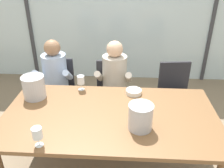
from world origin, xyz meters
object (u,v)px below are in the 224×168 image
object	(u,v)px
dining_table	(110,120)
wine_glass_near_bucket	(37,134)
chair_center	(175,90)
person_beige_jumper	(114,81)
ice_bucket_primary	(141,116)
wine_glass_by_left_taster	(81,80)
chair_near_curtain	(58,86)
tasting_bowl	(134,92)
person_pale_blue_shirt	(55,79)
chair_left_of_center	(112,88)
ice_bucket_secondary	(34,87)

from	to	relation	value
dining_table	wine_glass_near_bucket	size ratio (longest dim) A/B	12.11
chair_center	person_beige_jumper	xyz separation A→B (m)	(-0.83, -0.12, 0.17)
ice_bucket_primary	wine_glass_by_left_taster	bearing A→B (deg)	134.04
chair_center	person_beige_jumper	size ratio (longest dim) A/B	0.74
chair_near_curtain	tasting_bowl	xyz separation A→B (m)	(1.04, -0.56, 0.26)
chair_near_curtain	ice_bucket_primary	xyz separation A→B (m)	(1.08, -1.17, 0.36)
chair_near_curtain	person_beige_jumper	bearing A→B (deg)	-11.52
chair_near_curtain	chair_center	distance (m)	1.62
person_pale_blue_shirt	wine_glass_near_bucket	size ratio (longest dim) A/B	6.98
chair_left_of_center	chair_center	bearing A→B (deg)	-5.30
dining_table	chair_left_of_center	xyz separation A→B (m)	(-0.04, 0.95, -0.17)
dining_table	person_beige_jumper	xyz separation A→B (m)	(-0.00, 0.83, 0.01)
person_beige_jumper	chair_near_curtain	bearing A→B (deg)	171.67
ice_bucket_primary	tasting_bowl	xyz separation A→B (m)	(-0.04, 0.61, -0.10)
ice_bucket_primary	ice_bucket_secondary	size ratio (longest dim) A/B	0.96
person_pale_blue_shirt	chair_center	bearing A→B (deg)	0.20
person_beige_jumper	wine_glass_near_bucket	world-z (taller)	person_beige_jumper
chair_near_curtain	wine_glass_near_bucket	world-z (taller)	wine_glass_near_bucket
chair_left_of_center	wine_glass_near_bucket	size ratio (longest dim) A/B	5.15
chair_center	ice_bucket_secondary	size ratio (longest dim) A/B	3.53
chair_near_curtain	person_beige_jumper	xyz separation A→B (m)	(0.79, -0.14, 0.17)
chair_center	dining_table	bearing A→B (deg)	-137.29
chair_center	chair_near_curtain	bearing A→B (deg)	172.57
chair_left_of_center	person_beige_jumper	world-z (taller)	person_beige_jumper
ice_bucket_primary	chair_near_curtain	bearing A→B (deg)	132.64
dining_table	ice_bucket_secondary	world-z (taller)	ice_bucket_secondary
chair_near_curtain	wine_glass_near_bucket	distance (m)	1.51
tasting_bowl	wine_glass_by_left_taster	size ratio (longest dim) A/B	1.02
chair_left_of_center	wine_glass_near_bucket	bearing A→B (deg)	-114.81
person_beige_jumper	wine_glass_by_left_taster	xyz separation A→B (m)	(-0.36, -0.36, 0.18)
dining_table	ice_bucket_secondary	size ratio (longest dim) A/B	8.31
chair_center	wine_glass_by_left_taster	xyz separation A→B (m)	(-1.19, -0.48, 0.35)
tasting_bowl	wine_glass_near_bucket	distance (m)	1.19
person_beige_jumper	tasting_bowl	distance (m)	0.49
chair_center	tasting_bowl	distance (m)	0.83
dining_table	wine_glass_near_bucket	distance (m)	0.75
dining_table	tasting_bowl	size ratio (longest dim) A/B	11.88
ice_bucket_secondary	wine_glass_by_left_taster	bearing A→B (deg)	22.96
person_beige_jumper	ice_bucket_primary	bearing A→B (deg)	-72.46
chair_left_of_center	ice_bucket_primary	size ratio (longest dim) A/B	3.67
person_pale_blue_shirt	ice_bucket_secondary	distance (m)	0.59
chair_near_curtain	chair_center	world-z (taller)	same
chair_near_curtain	ice_bucket_secondary	bearing A→B (deg)	-94.78
person_beige_jumper	wine_glass_near_bucket	size ratio (longest dim) A/B	6.98
wine_glass_near_bucket	ice_bucket_secondary	bearing A→B (deg)	111.40
dining_table	ice_bucket_primary	world-z (taller)	ice_bucket_primary
dining_table	wine_glass_near_bucket	bearing A→B (deg)	-139.17
dining_table	chair_left_of_center	bearing A→B (deg)	92.30
chair_near_curtain	chair_center	bearing A→B (deg)	-2.21
wine_glass_by_left_taster	wine_glass_near_bucket	distance (m)	0.97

